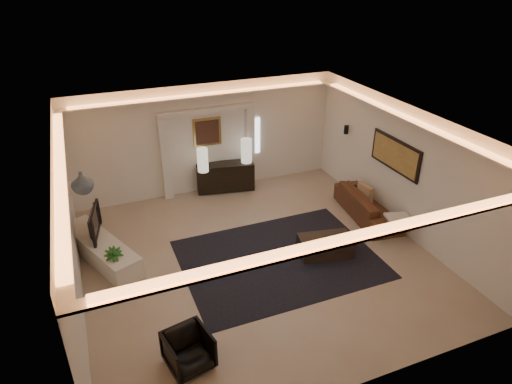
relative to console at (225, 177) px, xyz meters
name	(u,v)px	position (x,y,z in m)	size (l,w,h in m)	color
floor	(258,258)	(-0.38, -3.25, -0.40)	(7.00, 7.00, 0.00)	#AE9F8C
ceiling	(258,128)	(-0.38, -3.25, 2.50)	(7.00, 7.00, 0.00)	white
wall_back	(207,139)	(-0.38, 0.25, 1.05)	(7.00, 7.00, 0.00)	white
wall_front	(358,314)	(-0.38, -6.75, 1.05)	(7.00, 7.00, 0.00)	white
wall_left	(69,234)	(-3.88, -3.25, 1.05)	(7.00, 7.00, 0.00)	white
wall_right	(403,170)	(3.12, -3.25, 1.05)	(7.00, 7.00, 0.00)	white
cove_soffit	(258,142)	(-0.38, -3.25, 2.22)	(7.00, 7.00, 0.04)	silver
daylight_slit	(255,136)	(0.97, 0.23, 0.95)	(0.25, 0.03, 1.00)	white
area_rug	(279,259)	(0.02, -3.45, -0.39)	(4.00, 3.00, 0.01)	black
pilaster_left	(165,159)	(-1.53, 0.15, 0.70)	(0.22, 0.20, 2.20)	silver
pilaster_right	(250,146)	(0.77, 0.15, 0.70)	(0.22, 0.20, 2.20)	silver
alcove_header	(207,110)	(-0.38, 0.15, 1.85)	(2.52, 0.20, 0.12)	silver
painting_frame	(207,132)	(-0.38, 0.22, 1.25)	(0.74, 0.04, 0.74)	tan
painting_canvas	(207,132)	(-0.38, 0.19, 1.25)	(0.62, 0.02, 0.62)	#4C2D1E
art_panel_frame	(395,155)	(3.09, -2.95, 1.30)	(0.04, 1.64, 0.74)	black
art_panel_gold	(394,155)	(3.07, -2.95, 1.30)	(0.02, 1.50, 0.62)	tan
wall_sconce	(346,130)	(3.00, -1.05, 1.28)	(0.12, 0.12, 0.22)	black
wall_niche	(68,189)	(-3.82, -1.85, 1.25)	(0.10, 0.55, 0.04)	silver
console	(225,177)	(0.00, 0.00, 0.00)	(1.52, 0.48, 0.76)	black
lamp_left	(203,160)	(-0.66, -0.24, 0.69)	(0.28, 0.28, 0.62)	beige
lamp_right	(246,151)	(0.58, -0.11, 0.69)	(0.29, 0.29, 0.65)	beige
media_ledge	(101,249)	(-3.43, -2.01, -0.18)	(0.59, 2.38, 0.45)	white
tv	(91,223)	(-3.53, -1.75, 0.35)	(0.14, 1.03, 0.59)	black
figurine	(97,209)	(-3.36, -1.01, 0.24)	(0.13, 0.13, 0.36)	black
ginger_jar	(82,183)	(-3.53, -2.19, 1.48)	(0.41, 0.41, 0.43)	slate
plant	(115,264)	(-3.22, -2.80, -0.07)	(0.38, 0.38, 0.67)	#255F1D
sofa	(368,205)	(2.77, -2.63, -0.09)	(0.84, 2.15, 0.63)	#47301C
throw_blanket	(398,218)	(2.77, -3.73, 0.15)	(0.52, 0.43, 0.06)	#FFEFCB
throw_pillow	(365,193)	(2.76, -2.47, 0.15)	(0.13, 0.45, 0.45)	#A48059
coffee_table	(325,246)	(1.00, -3.64, -0.20)	(1.10, 0.60, 0.41)	black
bowl	(341,242)	(1.19, -3.95, 0.05)	(0.31, 0.31, 0.08)	#4C3418
magazine	(356,239)	(1.56, -3.93, 0.02)	(0.22, 0.16, 0.03)	beige
armchair	(189,350)	(-2.43, -5.45, -0.09)	(0.66, 0.68, 0.62)	black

